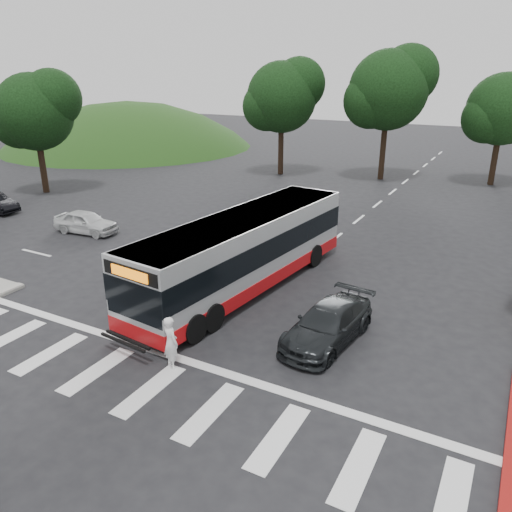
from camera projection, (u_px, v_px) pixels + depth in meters
The scene contains 11 objects.
ground at pixel (240, 316), 18.00m from camera, with size 140.00×140.00×0.00m, color black.
hillside_nw at pixel (130, 146), 56.93m from camera, with size 44.00×44.00×10.00m, color #183E14.
crosswalk_ladder at pixel (150, 390), 13.88m from camera, with size 18.00×2.60×0.01m, color silver.
tree_north_a at pixel (390, 89), 37.84m from camera, with size 6.60×6.15×10.17m.
tree_north_b at pixel (504, 108), 36.36m from camera, with size 5.72×5.33×8.43m.
tree_north_c at pixel (283, 96), 39.98m from camera, with size 6.16×5.74×9.30m.
tree_west_a at pixel (36, 111), 34.04m from camera, with size 5.72×5.33×8.43m.
transit_bus at pixel (244, 253), 19.82m from camera, with size 2.52×11.64×3.01m, color #B9BBBE, non-canonical shape.
pedestrian at pixel (171, 342), 14.69m from camera, with size 0.61×0.40×1.66m, color white.
dark_sedan at pixel (328, 324), 16.17m from camera, with size 1.73×4.26×1.24m, color black.
west_car_white at pixel (86, 222), 26.90m from camera, with size 1.44×3.59×1.22m, color silver.
Camera 1 is at (8.17, -13.84, 8.41)m, focal length 35.00 mm.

